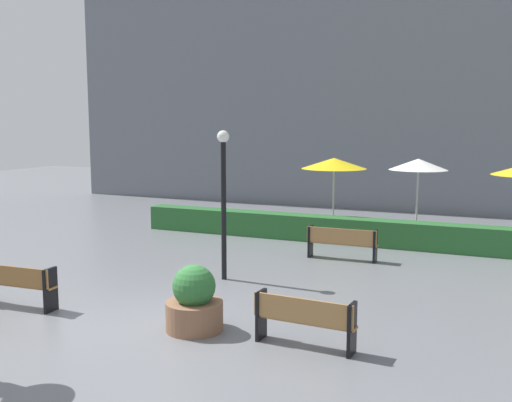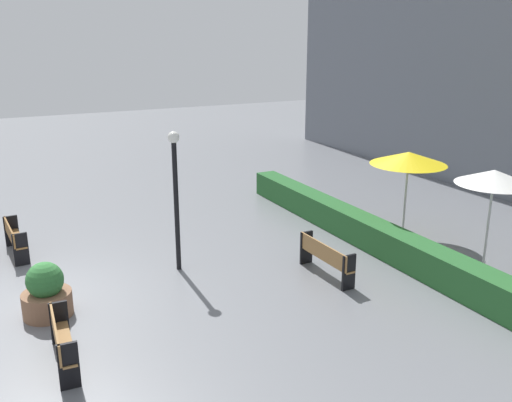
{
  "view_description": "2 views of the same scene",
  "coord_description": "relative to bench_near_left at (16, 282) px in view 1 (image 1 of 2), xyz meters",
  "views": [
    {
      "loc": [
        5.81,
        -8.73,
        3.64
      ],
      "look_at": [
        -0.35,
        5.42,
        1.57
      ],
      "focal_mm": 41.02,
      "sensor_mm": 36.0,
      "label": 1
    },
    {
      "loc": [
        12.26,
        -0.96,
        5.68
      ],
      "look_at": [
        -0.29,
        5.41,
        1.45
      ],
      "focal_mm": 39.53,
      "sensor_mm": 36.0,
      "label": 2
    }
  ],
  "objects": [
    {
      "name": "patio_umbrella_white",
      "position": [
        6.19,
        10.41,
        1.83
      ],
      "size": [
        1.82,
        1.82,
        2.52
      ],
      "color": "silver",
      "rests_on": "ground"
    },
    {
      "name": "ground_plane",
      "position": [
        3.02,
        0.35,
        -0.51
      ],
      "size": [
        60.0,
        60.0,
        0.0
      ],
      "primitive_type": "plane",
      "color": "slate"
    },
    {
      "name": "planter_pot",
      "position": [
        3.86,
        0.31,
        -0.01
      ],
      "size": [
        1.02,
        1.02,
        1.18
      ],
      "color": "brown",
      "rests_on": "ground"
    },
    {
      "name": "bench_back_row",
      "position": [
        4.82,
        6.56,
        -0.0
      ],
      "size": [
        1.89,
        0.39,
        0.86
      ],
      "color": "#9E7242",
      "rests_on": "ground"
    },
    {
      "name": "hedge_strip",
      "position": [
        3.54,
        8.75,
        -0.12
      ],
      "size": [
        11.97,
        0.7,
        0.78
      ],
      "primitive_type": "cube",
      "color": "#28602D",
      "rests_on": "ground"
    },
    {
      "name": "patio_umbrella_yellow",
      "position": [
        3.56,
        10.08,
        1.81
      ],
      "size": [
        2.12,
        2.12,
        2.5
      ],
      "color": "silver",
      "rests_on": "ground"
    },
    {
      "name": "bench_near_left",
      "position": [
        0.0,
        0.0,
        0.0
      ],
      "size": [
        1.74,
        0.47,
        0.86
      ],
      "color": "olive",
      "rests_on": "ground"
    },
    {
      "name": "lamp_post",
      "position": [
        2.82,
        3.55,
        1.65
      ],
      "size": [
        0.28,
        0.28,
        3.47
      ],
      "color": "black",
      "rests_on": "ground"
    },
    {
      "name": "bench_near_right",
      "position": [
        5.9,
        0.3,
        -0.01
      ],
      "size": [
        1.72,
        0.43,
        0.85
      ],
      "color": "#9E7242",
      "rests_on": "ground"
    },
    {
      "name": "building_facade",
      "position": [
        3.02,
        16.35,
        5.1
      ],
      "size": [
        28.0,
        1.2,
        11.23
      ],
      "primitive_type": "cube",
      "color": "slate",
      "rests_on": "ground"
    }
  ]
}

